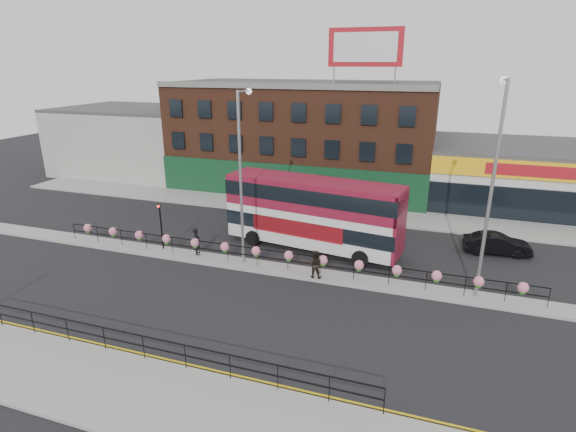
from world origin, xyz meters
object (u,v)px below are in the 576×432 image
(double_decker_bus, at_px, (313,207))
(car, at_px, (497,244))
(pedestrian_a, at_px, (197,241))
(pedestrian_b, at_px, (315,264))
(lamp_column_east, at_px, (493,174))
(lamp_column_west, at_px, (242,164))

(double_decker_bus, distance_m, car, 12.39)
(double_decker_bus, relative_size, car, 2.83)
(pedestrian_a, height_order, pedestrian_b, pedestrian_a)
(car, bearing_deg, lamp_column_east, 160.07)
(double_decker_bus, height_order, lamp_column_west, lamp_column_west)
(pedestrian_b, bearing_deg, lamp_column_east, -178.22)
(double_decker_bus, distance_m, pedestrian_b, 5.07)
(pedestrian_b, bearing_deg, pedestrian_a, -9.71)
(car, bearing_deg, pedestrian_a, 103.80)
(car, distance_m, pedestrian_a, 19.76)
(car, xyz_separation_m, pedestrian_a, (-18.59, -6.68, 0.38))
(pedestrian_b, distance_m, lamp_column_east, 10.58)
(pedestrian_b, height_order, lamp_column_east, lamp_column_east)
(car, xyz_separation_m, lamp_column_east, (-1.63, -6.56, 6.13))
(double_decker_bus, bearing_deg, lamp_column_west, -132.86)
(lamp_column_east, bearing_deg, lamp_column_west, -179.58)
(car, height_order, lamp_column_east, lamp_column_east)
(lamp_column_west, bearing_deg, pedestrian_a, -179.73)
(pedestrian_a, bearing_deg, double_decker_bus, -85.97)
(pedestrian_a, bearing_deg, lamp_column_west, -114.09)
(double_decker_bus, height_order, lamp_column_east, lamp_column_east)
(double_decker_bus, distance_m, lamp_column_east, 11.44)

